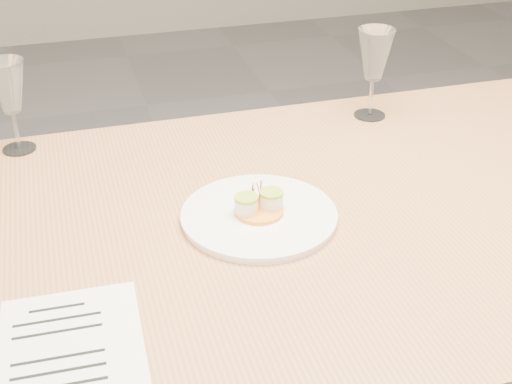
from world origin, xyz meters
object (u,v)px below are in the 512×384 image
object	(u,v)px
dinner_plate	(259,214)
wine_glass_1	(375,56)
wine_glass_0	(8,89)
recipe_sheet	(71,347)
dining_table	(302,242)

from	to	relation	value
dinner_plate	wine_glass_1	distance (m)	0.57
wine_glass_0	dinner_plate	bearing A→B (deg)	-44.86
wine_glass_0	wine_glass_1	bearing A→B (deg)	-3.76
dinner_plate	wine_glass_1	xyz separation A→B (m)	(0.40, 0.38, 0.14)
recipe_sheet	wine_glass_0	world-z (taller)	wine_glass_0
recipe_sheet	wine_glass_0	size ratio (longest dim) A/B	1.31
dinner_plate	wine_glass_0	xyz separation A→B (m)	(-0.44, 0.43, 0.14)
dinner_plate	wine_glass_1	world-z (taller)	wine_glass_1
wine_glass_0	wine_glass_1	distance (m)	0.84
dining_table	dinner_plate	xyz separation A→B (m)	(-0.09, 0.00, 0.08)
dinner_plate	recipe_sheet	distance (m)	0.45
dining_table	dinner_plate	world-z (taller)	dinner_plate
dinner_plate	wine_glass_0	bearing A→B (deg)	135.14
recipe_sheet	wine_glass_0	distance (m)	0.71
recipe_sheet	wine_glass_1	world-z (taller)	wine_glass_1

